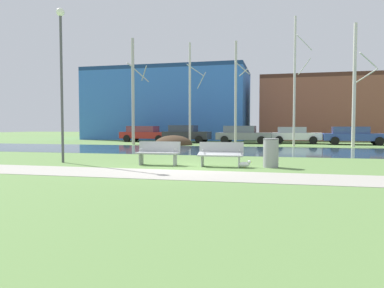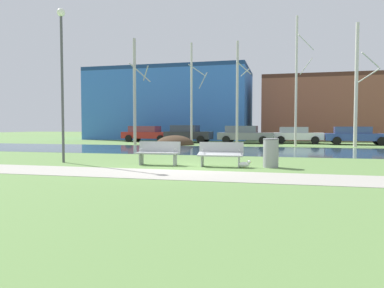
# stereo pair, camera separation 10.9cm
# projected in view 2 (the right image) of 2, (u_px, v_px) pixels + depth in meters

# --- Properties ---
(ground_plane) EXTENTS (120.00, 120.00, 0.00)m
(ground_plane) POSITION_uv_depth(u_px,v_px,m) (227.00, 149.00, 22.29)
(ground_plane) COLOR #5B7F42
(paved_path_strip) EXTENTS (60.00, 2.16, 0.01)m
(paved_path_strip) POSITION_uv_depth(u_px,v_px,m) (169.00, 174.00, 10.75)
(paved_path_strip) COLOR #9E998E
(paved_path_strip) RESTS_ON ground
(river_band) EXTENTS (80.00, 8.05, 0.01)m
(river_band) POSITION_uv_depth(u_px,v_px,m) (225.00, 150.00, 21.48)
(river_band) COLOR #2D475B
(river_band) RESTS_ON ground
(soil_mound) EXTENTS (2.96, 3.00, 1.47)m
(soil_mound) POSITION_uv_depth(u_px,v_px,m) (175.00, 145.00, 27.95)
(soil_mound) COLOR #423021
(soil_mound) RESTS_ON ground
(bench_left) EXTENTS (1.62, 0.63, 0.87)m
(bench_left) POSITION_uv_depth(u_px,v_px,m) (158.00, 152.00, 13.35)
(bench_left) COLOR #9EA0A3
(bench_left) RESTS_ON ground
(bench_right) EXTENTS (1.62, 0.63, 0.87)m
(bench_right) POSITION_uv_depth(u_px,v_px,m) (221.00, 153.00, 12.79)
(bench_right) COLOR #9EA0A3
(bench_right) RESTS_ON ground
(trash_bin) EXTENTS (0.55, 0.55, 1.01)m
(trash_bin) POSITION_uv_depth(u_px,v_px,m) (271.00, 152.00, 12.53)
(trash_bin) COLOR gray
(trash_bin) RESTS_ON ground
(seagull) EXTENTS (0.46, 0.17, 0.27)m
(seagull) POSITION_uv_depth(u_px,v_px,m) (245.00, 164.00, 12.40)
(seagull) COLOR white
(seagull) RESTS_ON ground
(streetlamp) EXTENTS (0.32, 0.32, 6.04)m
(streetlamp) POSITION_uv_depth(u_px,v_px,m) (62.00, 62.00, 14.08)
(streetlamp) COLOR #4C4C51
(streetlamp) RESTS_ON ground
(birch_far_left) EXTENTS (1.54, 2.62, 8.29)m
(birch_far_left) POSITION_uv_depth(u_px,v_px,m) (135.00, 91.00, 28.16)
(birch_far_left) COLOR #BCB7A8
(birch_far_left) RESTS_ON ground
(birch_left) EXTENTS (1.41, 2.45, 8.00)m
(birch_left) POSITION_uv_depth(u_px,v_px,m) (192.00, 93.00, 28.33)
(birch_left) COLOR beige
(birch_left) RESTS_ON ground
(birch_center_left) EXTENTS (1.18, 2.01, 7.94)m
(birch_center_left) POSITION_uv_depth(u_px,v_px,m) (238.00, 92.00, 27.55)
(birch_center_left) COLOR beige
(birch_center_left) RESTS_ON ground
(birch_center) EXTENTS (1.25, 2.21, 9.20)m
(birch_center) POSITION_uv_depth(u_px,v_px,m) (297.00, 80.00, 25.43)
(birch_center) COLOR beige
(birch_center) RESTS_ON ground
(birch_center_right) EXTENTS (1.57, 2.83, 8.50)m
(birch_center_right) POSITION_uv_depth(u_px,v_px,m) (357.00, 84.00, 24.62)
(birch_center_right) COLOR beige
(birch_center_right) RESTS_ON ground
(parked_van_nearest_red) EXTENTS (4.84, 2.23, 1.45)m
(parked_van_nearest_red) POSITION_uv_depth(u_px,v_px,m) (147.00, 133.00, 33.23)
(parked_van_nearest_red) COLOR maroon
(parked_van_nearest_red) RESTS_ON ground
(parked_sedan_second_dark) EXTENTS (4.14, 2.15, 1.53)m
(parked_sedan_second_dark) POSITION_uv_depth(u_px,v_px,m) (188.00, 134.00, 31.41)
(parked_sedan_second_dark) COLOR #282B30
(parked_sedan_second_dark) RESTS_ON ground
(parked_hatch_third_grey) EXTENTS (4.63, 2.17, 1.47)m
(parked_hatch_third_grey) POSITION_uv_depth(u_px,v_px,m) (245.00, 134.00, 30.01)
(parked_hatch_third_grey) COLOR slate
(parked_hatch_third_grey) RESTS_ON ground
(parked_wagon_fourth_white) EXTENTS (4.12, 2.14, 1.38)m
(parked_wagon_fourth_white) POSITION_uv_depth(u_px,v_px,m) (297.00, 135.00, 29.78)
(parked_wagon_fourth_white) COLOR silver
(parked_wagon_fourth_white) RESTS_ON ground
(parked_suv_fifth_blue) EXTENTS (4.79, 2.32, 1.41)m
(parked_suv_fifth_blue) POSITION_uv_depth(u_px,v_px,m) (356.00, 135.00, 27.93)
(parked_suv_fifth_blue) COLOR #2D4793
(parked_suv_fifth_blue) RESTS_ON ground
(building_blue_store) EXTENTS (17.31, 9.55, 7.71)m
(building_blue_store) POSITION_uv_depth(u_px,v_px,m) (172.00, 105.00, 40.77)
(building_blue_store) COLOR #3870C6
(building_blue_store) RESTS_ON ground
(building_brick_low) EXTENTS (13.62, 7.69, 6.61)m
(building_brick_low) POSITION_uv_depth(u_px,v_px,m) (328.00, 109.00, 38.05)
(building_brick_low) COLOR brown
(building_brick_low) RESTS_ON ground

